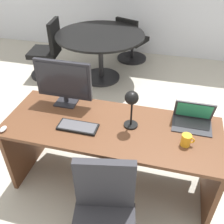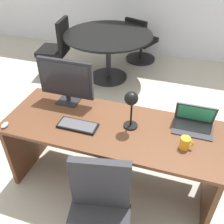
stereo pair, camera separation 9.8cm
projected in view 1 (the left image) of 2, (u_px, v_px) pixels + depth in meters
ground at (137, 102)px, 3.79m from camera, size 12.00×12.00×0.00m
desk at (113, 141)px, 2.35m from camera, size 1.85×0.71×0.76m
monitor at (63, 81)px, 2.29m from camera, size 0.53×0.16×0.44m
laptop at (193, 117)px, 2.16m from camera, size 0.33×0.24×0.22m
keyboard at (78, 127)px, 2.14m from camera, size 0.34×0.14×0.02m
mouse at (3, 129)px, 2.11m from camera, size 0.04×0.08×0.03m
desk_lamp at (132, 102)px, 2.00m from camera, size 0.12×0.14×0.36m
coffee_mug at (186, 140)px, 1.96m from camera, size 0.10×0.08×0.10m
meeting_table at (100, 45)px, 4.03m from camera, size 1.38×1.38×0.77m
meeting_chair_near at (48, 55)px, 4.24m from camera, size 0.56×0.56×0.95m
meeting_chair_far at (131, 44)px, 4.76m from camera, size 0.60×0.61×0.82m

